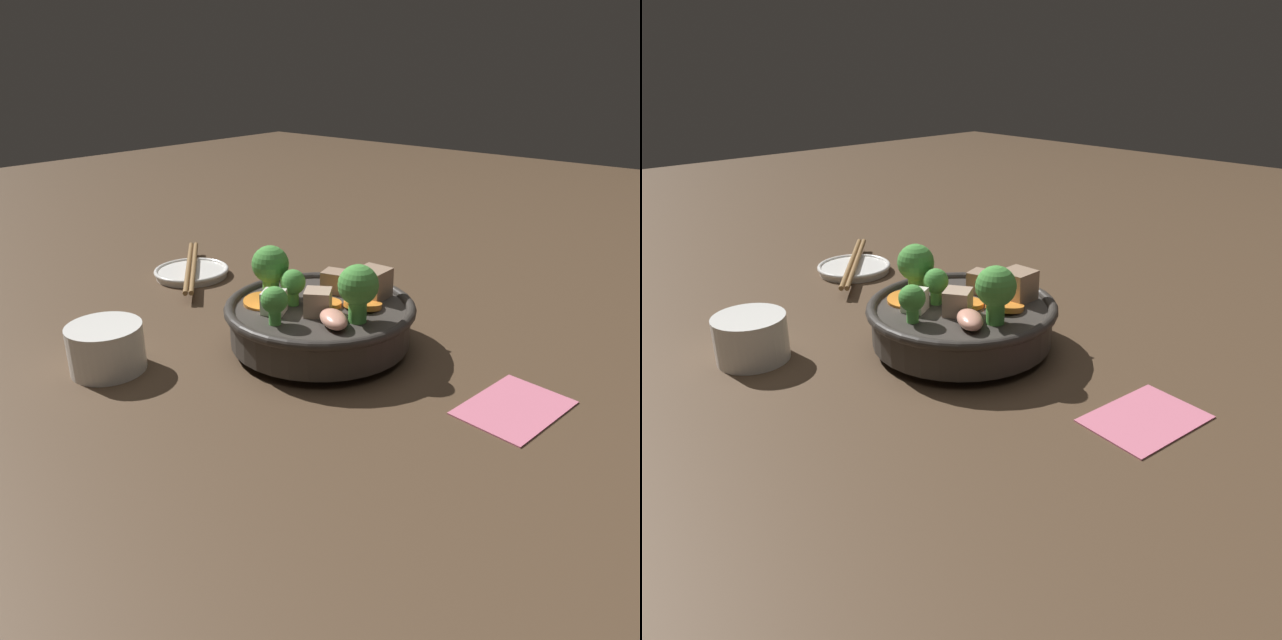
# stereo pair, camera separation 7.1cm
# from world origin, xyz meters

# --- Properties ---
(ground_plane) EXTENTS (3.00, 3.00, 0.00)m
(ground_plane) POSITION_xyz_m (0.00, 0.00, 0.00)
(ground_plane) COLOR #4C3826
(stirfry_bowl) EXTENTS (0.22, 0.22, 0.11)m
(stirfry_bowl) POSITION_xyz_m (-0.00, -0.00, 0.04)
(stirfry_bowl) COLOR #38332D
(stirfry_bowl) RESTS_ON ground_plane
(side_saucer) EXTENTS (0.11, 0.11, 0.01)m
(side_saucer) POSITION_xyz_m (0.06, 0.31, 0.01)
(side_saucer) COLOR white
(side_saucer) RESTS_ON ground_plane
(tea_cup) EXTENTS (0.08, 0.08, 0.05)m
(tea_cup) POSITION_xyz_m (-0.19, 0.14, 0.03)
(tea_cup) COLOR white
(tea_cup) RESTS_ON ground_plane
(napkin) EXTENTS (0.12, 0.09, 0.00)m
(napkin) POSITION_xyz_m (0.02, -0.23, 0.00)
(napkin) COLOR #D16B84
(napkin) RESTS_ON ground_plane
(chopsticks_pair) EXTENTS (0.16, 0.19, 0.01)m
(chopsticks_pair) POSITION_xyz_m (0.06, 0.31, 0.02)
(chopsticks_pair) COLOR olive
(chopsticks_pair) RESTS_ON side_saucer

